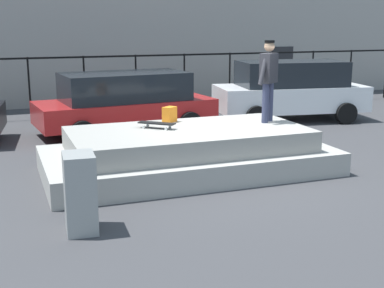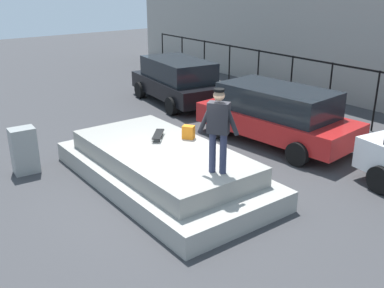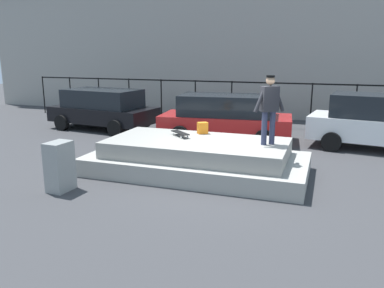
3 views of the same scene
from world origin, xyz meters
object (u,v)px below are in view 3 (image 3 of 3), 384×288
utility_box (60,166)px  car_black_hatchback_near (103,108)px  backpack (203,128)px  car_white_hatchback_far (383,121)px  car_red_hatchback_mid (226,116)px  skateboarder (269,105)px  skateboard (180,133)px

utility_box → car_black_hatchback_near: bearing=118.3°
backpack → car_white_hatchback_far: car_white_hatchback_far is taller
backpack → car_red_hatchback_mid: car_red_hatchback_mid is taller
car_black_hatchback_near → utility_box: car_black_hatchback_near is taller
skateboarder → skateboard: skateboarder is taller
backpack → utility_box: 4.09m
backpack → car_red_hatchback_mid: size_ratio=0.07×
backpack → car_black_hatchback_near: bearing=-67.6°
skateboarder → backpack: size_ratio=5.26×
car_red_hatchback_mid → car_black_hatchback_near: bearing=176.7°
skateboard → utility_box: 3.35m
utility_box → skateboard: bearing=57.6°
skateboard → car_white_hatchback_far: size_ratio=0.15×
backpack → utility_box: size_ratio=0.28×
backpack → car_red_hatchback_mid: (-0.19, 3.33, -0.16)m
car_red_hatchback_mid → utility_box: bearing=-108.8°
car_white_hatchback_far → utility_box: 10.10m
car_white_hatchback_far → car_red_hatchback_mid: bearing=-178.0°
car_black_hatchback_near → utility_box: bearing=-65.5°
car_black_hatchback_near → car_red_hatchback_mid: (5.38, -0.31, -0.00)m
backpack → car_black_hatchback_near: 6.65m
car_white_hatchback_far → utility_box: (-7.49, -6.76, -0.38)m
skateboarder → skateboard: 2.59m
car_white_hatchback_far → backpack: bearing=-145.3°
skateboard → car_red_hatchback_mid: car_red_hatchback_mid is taller
skateboard → car_white_hatchback_far: 6.87m
skateboarder → backpack: bearing=159.6°
skateboarder → utility_box: size_ratio=1.49×
car_black_hatchback_near → car_white_hatchback_far: 10.63m
car_black_hatchback_near → car_white_hatchback_far: (10.63, -0.13, 0.07)m
skateboard → backpack: backpack is taller
car_red_hatchback_mid → skateboarder: bearing=-62.0°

